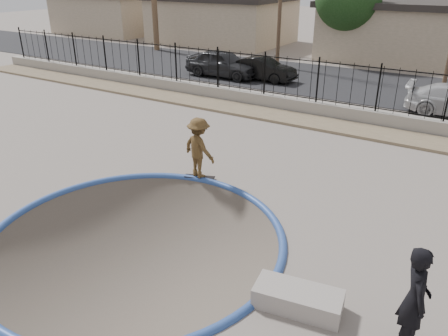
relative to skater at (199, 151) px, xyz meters
name	(u,v)px	position (x,y,z in m)	size (l,w,h in m)	color
ground	(326,129)	(0.59, 9.56, -2.00)	(120.00, 120.00, 2.20)	slate
bowl_pit	(136,239)	(0.59, -3.44, -0.90)	(6.84, 6.84, 1.80)	#483F37
coping_ring	(136,239)	(0.59, -3.44, -0.90)	(7.04, 7.04, 0.20)	#2C4B91
rock_strip	(305,121)	(0.59, 6.76, -0.85)	(42.00, 1.60, 0.11)	#877658
retaining_wall	(315,109)	(0.59, 7.86, -0.60)	(42.00, 0.45, 0.60)	gray
fence	(318,81)	(0.59, 7.86, 0.60)	(40.00, 0.04, 1.80)	black
street	(359,84)	(0.59, 14.56, -0.88)	(90.00, 8.00, 0.04)	black
house_west_far	(114,12)	(-27.41, 24.06, 1.07)	(10.60, 8.60, 3.90)	tan
house_west	(222,19)	(-14.41, 24.06, 1.07)	(11.60, 8.60, 3.90)	tan
house_center	(402,30)	(0.59, 24.06, 1.07)	(10.60, 8.60, 3.90)	tan
skater	(199,151)	(0.00, 0.00, 0.00)	(1.17, 0.67, 1.80)	brown
skateboard	(200,177)	(0.00, 0.00, -0.84)	(0.93, 0.53, 0.08)	black
videographer	(415,299)	(6.58, -3.41, 0.04)	(0.69, 0.45, 1.89)	black
concrete_ledge	(298,299)	(4.70, -3.57, -0.70)	(1.60, 0.70, 0.40)	gray
car_a	(223,63)	(-6.78, 12.11, -0.09)	(1.82, 4.53, 1.54)	black
car_b	(263,69)	(-4.42, 12.56, -0.23)	(1.34, 3.84, 1.27)	black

